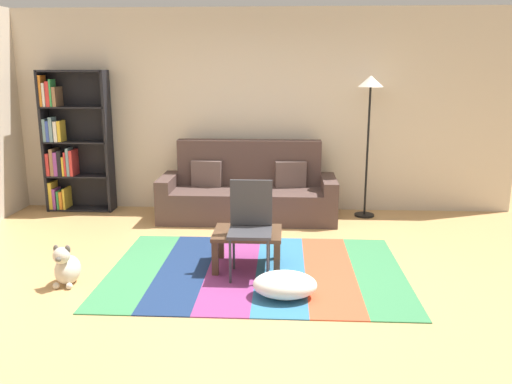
{
  "coord_description": "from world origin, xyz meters",
  "views": [
    {
      "loc": [
        0.31,
        -4.64,
        1.92
      ],
      "look_at": [
        0.01,
        0.75,
        0.65
      ],
      "focal_mm": 36.93,
      "sensor_mm": 36.0,
      "label": 1
    }
  ],
  "objects_px": {
    "coffee_table": "(248,238)",
    "folding_chair": "(251,220)",
    "tv_remote": "(255,228)",
    "dog": "(67,267)",
    "standing_lamp": "(370,100)",
    "couch": "(248,193)",
    "pouf": "(285,285)",
    "bookshelf": "(69,145)"
  },
  "relations": [
    {
      "from": "pouf",
      "to": "folding_chair",
      "type": "bearing_deg",
      "value": 121.62
    },
    {
      "from": "pouf",
      "to": "dog",
      "type": "xyz_separation_m",
      "value": [
        -1.98,
        0.19,
        0.04
      ]
    },
    {
      "from": "dog",
      "to": "standing_lamp",
      "type": "distance_m",
      "value": 4.14
    },
    {
      "from": "standing_lamp",
      "to": "folding_chair",
      "type": "bearing_deg",
      "value": -123.39
    },
    {
      "from": "pouf",
      "to": "standing_lamp",
      "type": "relative_size",
      "value": 0.3
    },
    {
      "from": "couch",
      "to": "pouf",
      "type": "xyz_separation_m",
      "value": [
        0.48,
        -2.47,
        -0.22
      ]
    },
    {
      "from": "pouf",
      "to": "folding_chair",
      "type": "distance_m",
      "value": 0.75
    },
    {
      "from": "pouf",
      "to": "folding_chair",
      "type": "height_order",
      "value": "folding_chair"
    },
    {
      "from": "couch",
      "to": "standing_lamp",
      "type": "relative_size",
      "value": 1.23
    },
    {
      "from": "pouf",
      "to": "bookshelf",
      "type": "bearing_deg",
      "value": 136.85
    },
    {
      "from": "dog",
      "to": "folding_chair",
      "type": "distance_m",
      "value": 1.73
    },
    {
      "from": "bookshelf",
      "to": "folding_chair",
      "type": "height_order",
      "value": "bookshelf"
    },
    {
      "from": "couch",
      "to": "standing_lamp",
      "type": "distance_m",
      "value": 1.96
    },
    {
      "from": "bookshelf",
      "to": "standing_lamp",
      "type": "bearing_deg",
      "value": -1.7
    },
    {
      "from": "bookshelf",
      "to": "standing_lamp",
      "type": "height_order",
      "value": "bookshelf"
    },
    {
      "from": "couch",
      "to": "pouf",
      "type": "bearing_deg",
      "value": -78.91
    },
    {
      "from": "pouf",
      "to": "folding_chair",
      "type": "relative_size",
      "value": 0.61
    },
    {
      "from": "standing_lamp",
      "to": "folding_chair",
      "type": "relative_size",
      "value": 2.04
    },
    {
      "from": "bookshelf",
      "to": "pouf",
      "type": "distance_m",
      "value": 4.1
    },
    {
      "from": "coffee_table",
      "to": "dog",
      "type": "relative_size",
      "value": 1.67
    },
    {
      "from": "coffee_table",
      "to": "folding_chair",
      "type": "relative_size",
      "value": 0.74
    },
    {
      "from": "bookshelf",
      "to": "standing_lamp",
      "type": "xyz_separation_m",
      "value": [
        4.0,
        -0.12,
        0.62
      ]
    },
    {
      "from": "coffee_table",
      "to": "dog",
      "type": "height_order",
      "value": "dog"
    },
    {
      "from": "dog",
      "to": "folding_chair",
      "type": "bearing_deg",
      "value": 11.64
    },
    {
      "from": "dog",
      "to": "pouf",
      "type": "bearing_deg",
      "value": -5.49
    },
    {
      "from": "coffee_table",
      "to": "tv_remote",
      "type": "xyz_separation_m",
      "value": [
        0.07,
        0.08,
        0.08
      ]
    },
    {
      "from": "bookshelf",
      "to": "folding_chair",
      "type": "bearing_deg",
      "value": -40.41
    },
    {
      "from": "folding_chair",
      "to": "dog",
      "type": "bearing_deg",
      "value": -153.01
    },
    {
      "from": "tv_remote",
      "to": "bookshelf",
      "type": "bearing_deg",
      "value": 149.42
    },
    {
      "from": "standing_lamp",
      "to": "couch",
      "type": "bearing_deg",
      "value": -173.79
    },
    {
      "from": "coffee_table",
      "to": "folding_chair",
      "type": "xyz_separation_m",
      "value": [
        0.04,
        -0.16,
        0.23
      ]
    },
    {
      "from": "tv_remote",
      "to": "folding_chair",
      "type": "height_order",
      "value": "folding_chair"
    },
    {
      "from": "tv_remote",
      "to": "folding_chair",
      "type": "distance_m",
      "value": 0.29
    },
    {
      "from": "bookshelf",
      "to": "standing_lamp",
      "type": "distance_m",
      "value": 4.05
    },
    {
      "from": "bookshelf",
      "to": "coffee_table",
      "type": "height_order",
      "value": "bookshelf"
    },
    {
      "from": "folding_chair",
      "to": "pouf",
      "type": "bearing_deg",
      "value": -43.03
    },
    {
      "from": "pouf",
      "to": "dog",
      "type": "height_order",
      "value": "dog"
    },
    {
      "from": "coffee_table",
      "to": "tv_remote",
      "type": "relative_size",
      "value": 4.42
    },
    {
      "from": "couch",
      "to": "pouf",
      "type": "height_order",
      "value": "couch"
    },
    {
      "from": "bookshelf",
      "to": "dog",
      "type": "distance_m",
      "value": 2.84
    },
    {
      "from": "bookshelf",
      "to": "dog",
      "type": "xyz_separation_m",
      "value": [
        0.96,
        -2.56,
        -0.75
      ]
    },
    {
      "from": "tv_remote",
      "to": "couch",
      "type": "bearing_deg",
      "value": 102.64
    }
  ]
}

